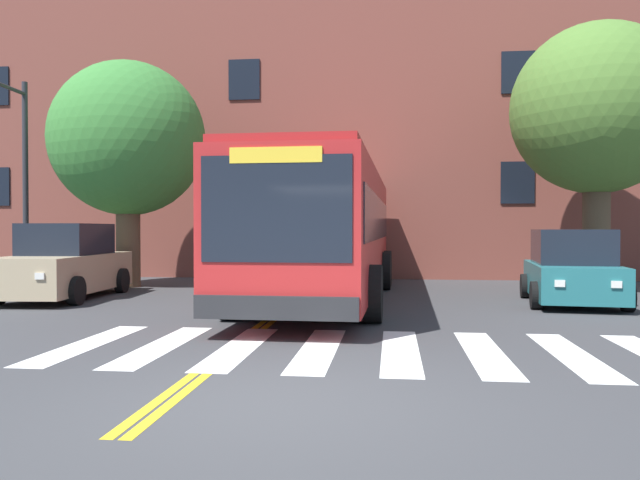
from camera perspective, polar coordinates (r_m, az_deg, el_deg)
The scene contains 12 objects.
ground_plane at distance 6.37m, azimuth -4.00°, elevation -14.70°, with size 120.00×120.00×0.00m, color #38383A.
crosswalk at distance 9.02m, azimuth 3.62°, elevation -9.98°, with size 8.67×3.37×0.01m.
lane_line_yellow_inner at distance 23.02m, azimuth 0.49°, elevation -3.26°, with size 0.12×36.00×0.01m, color gold.
lane_line_yellow_outer at distance 23.01m, azimuth 0.89°, elevation -3.26°, with size 0.12×36.00×0.01m, color gold.
city_bus at distance 15.19m, azimuth 0.52°, elevation 1.02°, with size 3.26×11.84×3.21m.
car_tan_near_lane at distance 16.76m, azimuth -22.26°, elevation -2.08°, with size 2.23×4.62×1.86m.
car_teal_far_lane at distance 15.38m, azimuth 22.04°, elevation -2.55°, with size 2.34×3.80×1.71m.
car_red_behind_bus at distance 24.55m, azimuth 3.13°, elevation -1.14°, with size 2.47×4.70×1.76m.
traffic_light_far_corner at distance 19.20m, azimuth -26.94°, elevation 7.72°, with size 0.35×2.83×5.97m.
street_tree_curbside_large at distance 18.93m, azimuth 24.01°, elevation 10.73°, with size 5.69×5.90×7.30m.
street_tree_curbside_small at distance 19.54m, azimuth -17.18°, elevation 8.72°, with size 5.24×4.95×6.68m.
building_facade at distance 25.83m, azimuth 5.46°, elevation 11.77°, with size 34.83×8.11×13.07m.
Camera 1 is at (1.09, -6.03, 1.73)m, focal length 35.00 mm.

